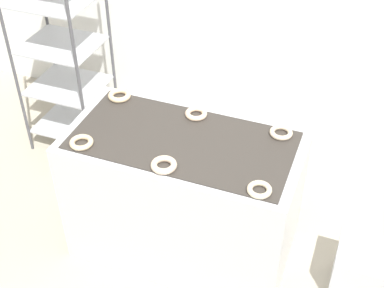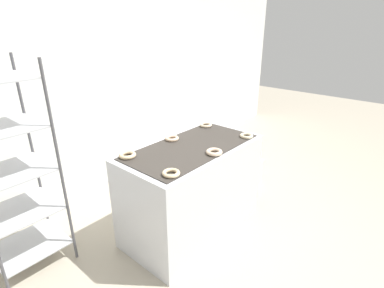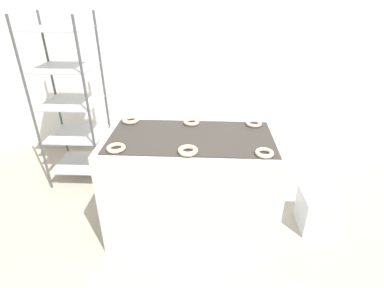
# 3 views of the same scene
# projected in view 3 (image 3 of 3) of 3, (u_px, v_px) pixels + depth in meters

# --- Properties ---
(ground_plane) EXTENTS (14.00, 14.00, 0.00)m
(ground_plane) POSITION_uv_depth(u_px,v_px,m) (187.00, 282.00, 2.25)
(ground_plane) COLOR #B2A893
(wall_back) EXTENTS (8.00, 0.05, 2.80)m
(wall_back) POSITION_uv_depth(u_px,v_px,m) (198.00, 43.00, 3.49)
(wall_back) COLOR white
(wall_back) RESTS_ON ground_plane
(fryer_machine) EXTENTS (1.40, 0.72, 0.93)m
(fryer_machine) POSITION_uv_depth(u_px,v_px,m) (191.00, 185.00, 2.58)
(fryer_machine) COLOR silver
(fryer_machine) RESTS_ON ground_plane
(baking_rack_cart) EXTENTS (0.59, 0.53, 1.78)m
(baking_rack_cart) POSITION_uv_depth(u_px,v_px,m) (71.00, 103.00, 3.12)
(baking_rack_cart) COLOR #4C4C51
(baking_rack_cart) RESTS_ON ground_plane
(glaze_bin) EXTENTS (0.33, 0.34, 0.34)m
(glaze_bin) POSITION_uv_depth(u_px,v_px,m) (319.00, 211.00, 2.72)
(glaze_bin) COLOR silver
(glaze_bin) RESTS_ON ground_plane
(donut_near_left) EXTENTS (0.14, 0.14, 0.03)m
(donut_near_left) POSITION_uv_depth(u_px,v_px,m) (116.00, 148.00, 2.16)
(donut_near_left) COLOR beige
(donut_near_left) RESTS_ON fryer_machine
(donut_near_center) EXTENTS (0.15, 0.15, 0.04)m
(donut_near_center) POSITION_uv_depth(u_px,v_px,m) (188.00, 150.00, 2.12)
(donut_near_center) COLOR beige
(donut_near_center) RESTS_ON fryer_machine
(donut_near_right) EXTENTS (0.13, 0.13, 0.03)m
(donut_near_right) POSITION_uv_depth(u_px,v_px,m) (264.00, 153.00, 2.10)
(donut_near_right) COLOR beige
(donut_near_right) RESTS_ON fryer_machine
(donut_far_left) EXTENTS (0.15, 0.15, 0.03)m
(donut_far_left) POSITION_uv_depth(u_px,v_px,m) (131.00, 120.00, 2.61)
(donut_far_left) COLOR beige
(donut_far_left) RESTS_ON fryer_machine
(donut_far_center) EXTENTS (0.14, 0.14, 0.03)m
(donut_far_center) POSITION_uv_depth(u_px,v_px,m) (191.00, 122.00, 2.58)
(donut_far_center) COLOR beige
(donut_far_center) RESTS_ON fryer_machine
(donut_far_right) EXTENTS (0.14, 0.14, 0.03)m
(donut_far_right) POSITION_uv_depth(u_px,v_px,m) (254.00, 123.00, 2.56)
(donut_far_right) COLOR beige
(donut_far_right) RESTS_ON fryer_machine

